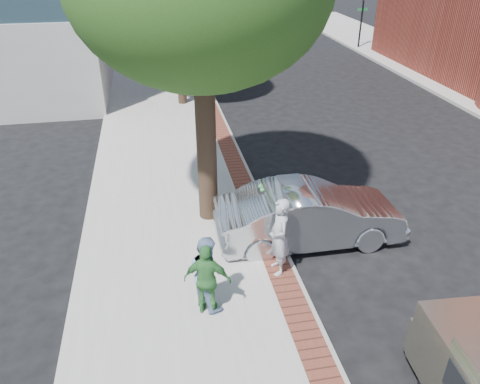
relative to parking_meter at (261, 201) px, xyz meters
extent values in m
plane|color=black|center=(-0.57, -0.62, -1.21)|extent=(120.00, 120.00, 0.00)
cube|color=#9E9991|center=(-2.07, 7.38, -1.13)|extent=(5.00, 60.00, 0.15)
cube|color=brown|center=(0.13, 7.38, -1.05)|extent=(0.60, 60.00, 0.01)
cube|color=gray|center=(0.48, 7.38, -1.13)|extent=(0.10, 60.00, 0.15)
cylinder|color=black|center=(0.33, 21.38, 0.69)|extent=(0.12, 0.12, 3.80)
imported|color=black|center=(0.33, 21.38, 1.79)|extent=(0.18, 0.15, 0.90)
cube|color=#1E7238|center=(0.33, 21.38, 1.39)|extent=(0.70, 0.03, 0.18)
cylinder|color=black|center=(11.93, 21.38, 0.69)|extent=(0.12, 0.12, 3.80)
imported|color=black|center=(11.93, 21.38, 1.79)|extent=(0.18, 0.15, 0.90)
cube|color=#1E7238|center=(11.93, 21.38, 1.39)|extent=(0.70, 0.03, 0.18)
cylinder|color=black|center=(-1.17, 1.28, 1.14)|extent=(0.52, 0.52, 4.40)
cylinder|color=black|center=(-1.07, 11.38, 0.87)|extent=(0.40, 0.40, 3.85)
cylinder|color=gray|center=(0.00, 0.00, -0.48)|extent=(0.07, 0.07, 1.15)
cube|color=#2D3030|center=(0.00, -0.09, 0.21)|extent=(0.12, 0.14, 0.24)
cube|color=#2D3030|center=(0.00, 0.09, 0.21)|extent=(0.12, 0.14, 0.24)
sphere|color=#3F8C4C|center=(0.00, -0.09, 0.36)|extent=(0.11, 0.11, 0.11)
sphere|color=#3F8C4C|center=(0.00, 0.09, 0.36)|extent=(0.11, 0.11, 0.11)
imported|color=#A7A7AC|center=(0.08, -1.47, -0.11)|extent=(0.47, 0.70, 1.89)
imported|color=#7C94C0|center=(-1.66, -2.26, -0.21)|extent=(0.99, 1.04, 1.68)
imported|color=#3C853E|center=(-1.67, -2.48, -0.24)|extent=(1.04, 0.66, 1.64)
imported|color=#B0B4B8|center=(1.22, -0.23, -0.42)|extent=(4.78, 1.69, 1.57)
imported|color=black|center=(2.14, 21.11, -0.54)|extent=(3.90, 1.58, 1.33)
cube|color=gray|center=(2.57, -4.78, -0.53)|extent=(1.80, 0.97, 0.76)
cube|color=black|center=(2.60, -4.36, -0.21)|extent=(1.51, 0.12, 0.38)
camera|label=1|loc=(-2.41, -9.81, 5.83)|focal=35.00mm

